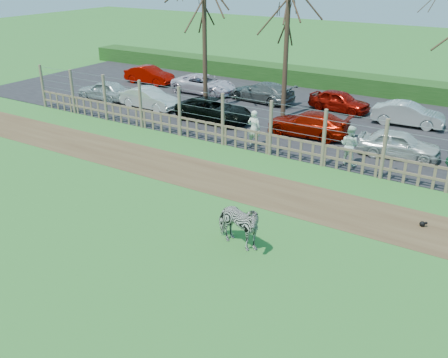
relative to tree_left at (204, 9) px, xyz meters
The scene contains 21 objects.
ground 15.17m from the tree_left, 62.53° to the right, with size 120.00×120.00×0.00m, color #4F9344.
dirt_strip 11.74m from the tree_left, 50.91° to the right, with size 34.00×2.80×0.01m, color brown.
asphalt 8.81m from the tree_left, 17.10° to the left, with size 44.00×13.00×0.04m, color #232326.
hedge 12.20m from the tree_left, 54.16° to the left, with size 46.00×2.00×1.10m, color #1E4716.
fence 9.25m from the tree_left, 34.70° to the right, with size 30.16×0.16×2.50m.
tree_left is the anchor object (origin of this frame).
tree_mid 4.67m from the tree_left, 12.53° to the left, with size 4.80×4.80×6.83m.
zebra 15.92m from the tree_left, 52.43° to the right, with size 0.82×1.81×1.53m, color gray.
visitor_a 8.18m from the tree_left, 36.42° to the right, with size 0.63×0.41×1.72m, color silver.
visitor_b 11.62m from the tree_left, 21.13° to the right, with size 0.84×0.65×1.72m, color silver.
crow 16.76m from the tree_left, 29.16° to the right, with size 0.25×0.19×0.21m.
car_0 8.37m from the tree_left, 167.12° to the right, with size 1.42×3.52×1.20m, color #B8C4BE.
car_1 5.98m from the tree_left, 151.83° to the right, with size 1.27×3.64×1.20m, color silver.
car_2 5.49m from the tree_left, 44.76° to the right, with size 1.99×4.32×1.20m, color black.
car_3 8.63m from the tree_left, ahead, with size 1.68×4.13×1.20m, color #900E01.
car_4 12.65m from the tree_left, ahead, with size 1.42×3.52×1.20m, color silver.
car_7 9.25m from the tree_left, 154.23° to the left, with size 1.27×3.64×1.20m, color #970800.
car_8 6.28m from the tree_left, 125.34° to the left, with size 1.99×4.32×1.20m, color white.
car_9 6.29m from the tree_left, 58.72° to the left, with size 1.68×4.13×1.20m, color slate.
car_10 9.18m from the tree_left, 29.25° to the left, with size 1.42×3.52×1.20m, color #930C04.
car_11 12.23m from the tree_left, 16.23° to the left, with size 1.27×3.64×1.20m, color beige.
Camera 1 is at (9.39, -10.95, 8.13)m, focal length 40.00 mm.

